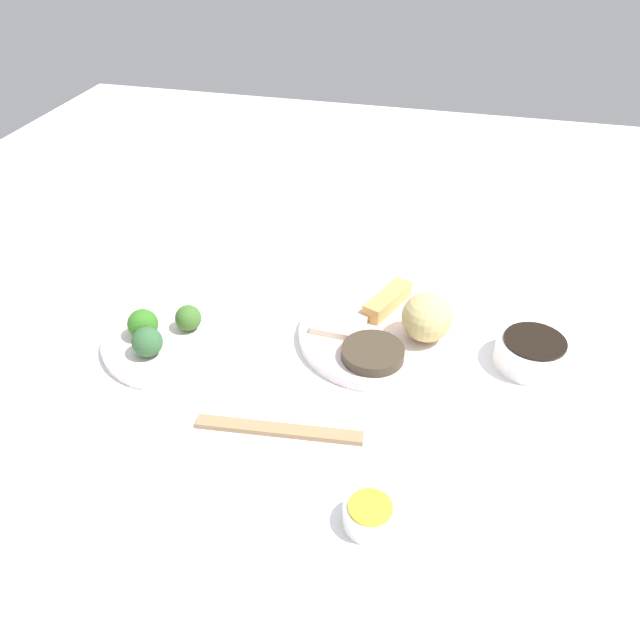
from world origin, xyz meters
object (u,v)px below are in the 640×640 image
object	(u,v)px
main_plate	(381,335)
sauce_ramekin_hot_mustard	(370,516)
soy_sauce_bowl	(532,353)
chopsticks_pair	(279,430)
broccoli_plate	(178,339)

from	to	relation	value
main_plate	sauce_ramekin_hot_mustard	xyz separation A→B (m)	(-0.04, 0.33, 0.01)
sauce_ramekin_hot_mustard	soy_sauce_bowl	bearing A→B (deg)	-118.35
soy_sauce_bowl	sauce_ramekin_hot_mustard	xyz separation A→B (m)	(0.18, 0.33, -0.01)
soy_sauce_bowl	chopsticks_pair	distance (m)	0.39
chopsticks_pair	soy_sauce_bowl	bearing A→B (deg)	-145.06
broccoli_plate	sauce_ramekin_hot_mustard	xyz separation A→B (m)	(-0.34, 0.25, 0.01)
soy_sauce_bowl	sauce_ramekin_hot_mustard	bearing A→B (deg)	61.65
broccoli_plate	soy_sauce_bowl	xyz separation A→B (m)	(-0.52, -0.08, 0.01)
main_plate	broccoli_plate	xyz separation A→B (m)	(0.30, 0.08, -0.00)
broccoli_plate	soy_sauce_bowl	world-z (taller)	soy_sauce_bowl
main_plate	broccoli_plate	distance (m)	0.31
main_plate	soy_sauce_bowl	distance (m)	0.22
broccoli_plate	sauce_ramekin_hot_mustard	distance (m)	0.43
soy_sauce_bowl	main_plate	bearing A→B (deg)	-0.60
soy_sauce_bowl	sauce_ramekin_hot_mustard	size ratio (longest dim) A/B	1.80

